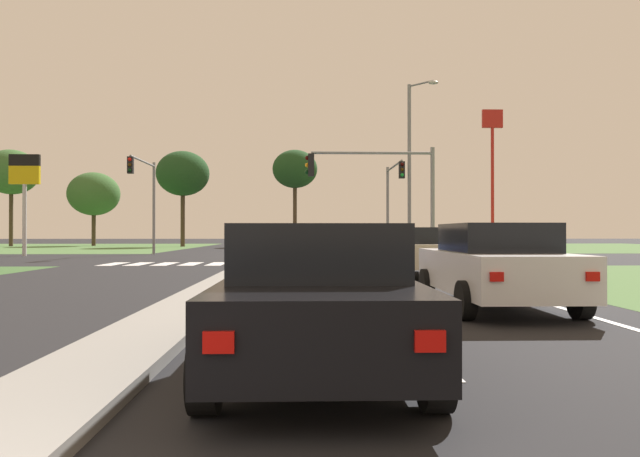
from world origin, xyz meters
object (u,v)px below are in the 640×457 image
at_px(car_black_fifth, 317,296).
at_px(fastfood_pole_sign, 492,148).
at_px(street_lamp_second, 411,162).
at_px(treeline_second, 94,194).
at_px(traffic_signal_far_left, 146,188).
at_px(treeline_third, 183,174).
at_px(car_white_fourth, 494,265).
at_px(fuel_price_totem, 25,182).
at_px(treeline_near, 11,172).
at_px(car_navy_sixth, 252,240).
at_px(traffic_signal_far_right, 393,191).
at_px(car_maroon_second, 263,238).
at_px(car_beige_near, 408,251).
at_px(car_blue_seventh, 307,251).
at_px(pedestrian_at_median, 276,235).
at_px(treeline_fourth, 295,170).
at_px(traffic_signal_near_right, 383,182).

distance_m(car_black_fifth, fastfood_pole_sign, 48.54).
distance_m(street_lamp_second, treeline_second, 41.19).
distance_m(traffic_signal_far_left, treeline_third, 23.02).
distance_m(car_white_fourth, fuel_price_totem, 32.25).
height_order(car_black_fifth, treeline_near, treeline_near).
xyz_separation_m(car_navy_sixth, street_lamp_second, (10.30, -16.45, 4.62)).
xyz_separation_m(traffic_signal_far_right, treeline_third, (-17.59, 22.85, 3.30)).
distance_m(car_maroon_second, traffic_signal_far_left, 27.58).
height_order(car_beige_near, treeline_near, treeline_near).
xyz_separation_m(car_maroon_second, car_blue_seventh, (4.42, -43.29, -0.02)).
bearing_deg(pedestrian_at_median, treeline_fourth, 149.19).
bearing_deg(car_maroon_second, fuel_price_totem, 65.49).
xyz_separation_m(traffic_signal_far_left, treeline_near, (-20.22, 24.46, 3.44)).
bearing_deg(pedestrian_at_median, car_white_fourth, -17.26).
bearing_deg(fuel_price_totem, fastfood_pole_sign, 24.58).
height_order(fastfood_pole_sign, fuel_price_totem, fastfood_pole_sign).
bearing_deg(car_blue_seventh, car_beige_near, -11.13).
bearing_deg(car_blue_seventh, treeline_fourth, 91.36).
height_order(traffic_signal_near_right, street_lamp_second, street_lamp_second).
height_order(car_maroon_second, fastfood_pole_sign, fastfood_pole_sign).
height_order(pedestrian_at_median, treeline_fourth, treeline_fourth).
distance_m(car_black_fifth, treeline_near, 62.63).
xyz_separation_m(car_beige_near, treeline_third, (-15.46, 39.77, 6.49)).
xyz_separation_m(car_beige_near, traffic_signal_far_right, (2.13, 16.92, 3.19)).
distance_m(car_black_fifth, street_lamp_second, 27.55).
bearing_deg(treeline_fourth, car_black_fifth, -88.99).
distance_m(car_white_fourth, treeline_near, 60.32).
relative_size(car_black_fifth, fastfood_pole_sign, 0.36).
xyz_separation_m(car_navy_sixth, traffic_signal_far_right, (9.78, -13.03, 3.23)).
bearing_deg(traffic_signal_far_left, treeline_near, 129.59).
distance_m(pedestrian_at_median, treeline_near, 33.31).
xyz_separation_m(fastfood_pole_sign, treeline_fourth, (-17.53, 9.45, -0.95)).
bearing_deg(treeline_near, treeline_second, 14.01).
distance_m(traffic_signal_near_right, treeline_near, 48.97).
relative_size(traffic_signal_far_right, pedestrian_at_median, 3.31).
relative_size(street_lamp_second, pedestrian_at_median, 5.56).
height_order(car_beige_near, traffic_signal_near_right, traffic_signal_near_right).
height_order(fastfood_pole_sign, treeline_near, fastfood_pole_sign).
bearing_deg(traffic_signal_far_left, traffic_signal_far_right, -0.64).
height_order(car_maroon_second, traffic_signal_near_right, traffic_signal_near_right).
bearing_deg(traffic_signal_near_right, car_navy_sixth, 107.56).
bearing_deg(car_navy_sixth, treeline_third, -51.48).
relative_size(car_black_fifth, pedestrian_at_median, 2.53).
height_order(traffic_signal_far_left, treeline_fourth, treeline_fourth).
distance_m(traffic_signal_near_right, traffic_signal_far_left, 17.23).
xyz_separation_m(street_lamp_second, treeline_near, (-35.95, 28.05, 2.19)).
bearing_deg(traffic_signal_near_right, traffic_signal_far_right, 79.01).
bearing_deg(fuel_price_totem, traffic_signal_near_right, -28.06).
height_order(traffic_signal_far_right, fuel_price_totem, fuel_price_totem).
bearing_deg(fastfood_pole_sign, car_blue_seventh, -117.94).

